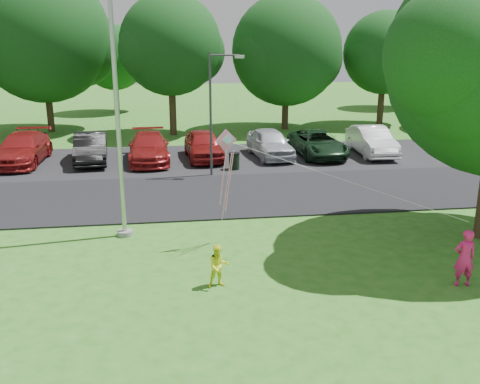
{
  "coord_description": "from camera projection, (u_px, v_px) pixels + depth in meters",
  "views": [
    {
      "loc": [
        -2.07,
        -11.44,
        6.2
      ],
      "look_at": [
        0.09,
        4.0,
        1.6
      ],
      "focal_mm": 40.0,
      "sensor_mm": 36.0,
      "label": 1
    }
  ],
  "objects": [
    {
      "name": "ground",
      "position": [
        259.0,
        302.0,
        12.9
      ],
      "size": [
        120.0,
        120.0,
        0.0
      ],
      "primitive_type": "plane",
      "color": "#2C6C1C",
      "rests_on": "ground"
    },
    {
      "name": "park_road",
      "position": [
        220.0,
        195.0,
        21.44
      ],
      "size": [
        60.0,
        6.0,
        0.06
      ],
      "primitive_type": "cube",
      "color": "black",
      "rests_on": "ground"
    },
    {
      "name": "parking_strip",
      "position": [
        207.0,
        159.0,
        27.61
      ],
      "size": [
        42.0,
        7.0,
        0.06
      ],
      "primitive_type": "cube",
      "color": "black",
      "rests_on": "ground"
    },
    {
      "name": "flagpole",
      "position": [
        117.0,
        105.0,
        16.0
      ],
      "size": [
        0.5,
        0.5,
        10.0
      ],
      "color": "#B7BABF",
      "rests_on": "ground"
    },
    {
      "name": "street_lamp",
      "position": [
        215.0,
        103.0,
        23.47
      ],
      "size": [
        1.54,
        0.35,
        5.49
      ],
      "rotation": [
        0.0,
        0.0,
        -0.13
      ],
      "color": "#3F3F44",
      "rests_on": "ground"
    },
    {
      "name": "trash_can",
      "position": [
        234.0,
        162.0,
        25.27
      ],
      "size": [
        0.54,
        0.54,
        0.85
      ],
      "rotation": [
        0.0,
        0.0,
        0.34
      ],
      "color": "black",
      "rests_on": "ground"
    },
    {
      "name": "tree_row",
      "position": [
        219.0,
        42.0,
        34.51
      ],
      "size": [
        64.35,
        11.94,
        10.88
      ],
      "color": "#332316",
      "rests_on": "ground"
    },
    {
      "name": "horizon_trees",
      "position": [
        237.0,
        58.0,
        44.4
      ],
      "size": [
        77.46,
        7.2,
        7.02
      ],
      "color": "#332316",
      "rests_on": "ground"
    },
    {
      "name": "parked_cars",
      "position": [
        199.0,
        145.0,
        27.23
      ],
      "size": [
        19.82,
        5.5,
        1.48
      ],
      "color": "maroon",
      "rests_on": "ground"
    },
    {
      "name": "woman",
      "position": [
        465.0,
        258.0,
        13.55
      ],
      "size": [
        0.58,
        0.41,
        1.52
      ],
      "primitive_type": "imported",
      "rotation": [
        0.0,
        0.0,
        3.06
      ],
      "color": "#E51E72",
      "rests_on": "ground"
    },
    {
      "name": "child_yellow",
      "position": [
        219.0,
        266.0,
        13.54
      ],
      "size": [
        0.61,
        0.51,
        1.12
      ],
      "primitive_type": "imported",
      "rotation": [
        0.0,
        0.0,
        0.16
      ],
      "color": "#FAFF28",
      "rests_on": "ground"
    },
    {
      "name": "kite",
      "position": [
        231.0,
        155.0,
        15.57
      ],
      "size": [
        5.99,
        3.88,
        2.84
      ],
      "rotation": [
        0.0,
        0.0,
        0.27
      ],
      "color": "pink",
      "rests_on": "ground"
    }
  ]
}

